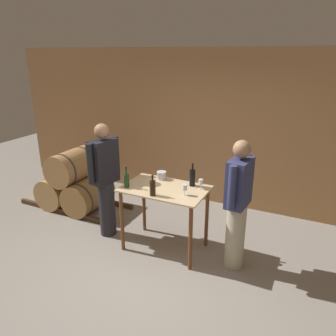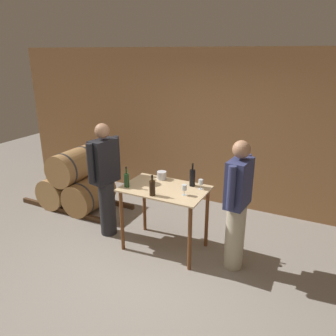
{
  "view_description": "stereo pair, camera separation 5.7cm",
  "coord_description": "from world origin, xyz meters",
  "views": [
    {
      "loc": [
        1.76,
        -2.89,
        2.63
      ],
      "look_at": [
        -0.03,
        0.79,
        1.17
      ],
      "focal_mm": 35.0,
      "sensor_mm": 36.0,
      "label": 1
    },
    {
      "loc": [
        1.82,
        -2.87,
        2.63
      ],
      "look_at": [
        -0.03,
        0.79,
        1.17
      ],
      "focal_mm": 35.0,
      "sensor_mm": 36.0,
      "label": 2
    }
  ],
  "objects": [
    {
      "name": "ground_plane",
      "position": [
        0.0,
        0.0,
        0.0
      ],
      "size": [
        14.0,
        14.0,
        0.0
      ],
      "primitive_type": "plane",
      "color": "gray"
    },
    {
      "name": "back_wall",
      "position": [
        0.0,
        2.45,
        1.35
      ],
      "size": [
        8.4,
        0.05,
        2.7
      ],
      "color": "#996B42",
      "rests_on": "ground_plane"
    },
    {
      "name": "barrel_rack",
      "position": [
        -2.04,
        1.17,
        0.43
      ],
      "size": [
        1.97,
        0.81,
        1.06
      ],
      "color": "#4C331E",
      "rests_on": "ground_plane"
    },
    {
      "name": "tasting_table",
      "position": [
        -0.03,
        0.69,
        0.74
      ],
      "size": [
        1.13,
        0.72,
        0.92
      ],
      "color": "#D1B284",
      "rests_on": "ground_plane"
    },
    {
      "name": "wine_bottle_far_left",
      "position": [
        -0.49,
        0.49,
        1.02
      ],
      "size": [
        0.07,
        0.07,
        0.29
      ],
      "color": "#193819",
      "rests_on": "tasting_table"
    },
    {
      "name": "wine_bottle_left",
      "position": [
        -0.06,
        0.41,
        1.02
      ],
      "size": [
        0.08,
        0.08,
        0.27
      ],
      "color": "black",
      "rests_on": "tasting_table"
    },
    {
      "name": "wine_bottle_center",
      "position": [
        0.27,
        0.92,
        1.04
      ],
      "size": [
        0.08,
        0.08,
        0.32
      ],
      "color": "black",
      "rests_on": "tasting_table"
    },
    {
      "name": "wine_glass_near_left",
      "position": [
        0.3,
        0.6,
        1.01
      ],
      "size": [
        0.06,
        0.06,
        0.14
      ],
      "color": "silver",
      "rests_on": "tasting_table"
    },
    {
      "name": "wine_glass_near_center",
      "position": [
        0.41,
        0.87,
        1.01
      ],
      "size": [
        0.06,
        0.06,
        0.13
      ],
      "color": "silver",
      "rests_on": "tasting_table"
    },
    {
      "name": "ice_bucket",
      "position": [
        -0.21,
        0.96,
        0.97
      ],
      "size": [
        0.13,
        0.13,
        0.11
      ],
      "color": "silver",
      "rests_on": "tasting_table"
    },
    {
      "name": "person_host",
      "position": [
        -0.97,
        0.65,
        0.9
      ],
      "size": [
        0.29,
        0.58,
        1.7
      ],
      "color": "#232328",
      "rests_on": "ground_plane"
    },
    {
      "name": "person_visitor_with_scarf",
      "position": [
        0.96,
        0.7,
        0.89
      ],
      "size": [
        0.25,
        0.59,
        1.68
      ],
      "color": "#B7AD93",
      "rests_on": "ground_plane"
    }
  ]
}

